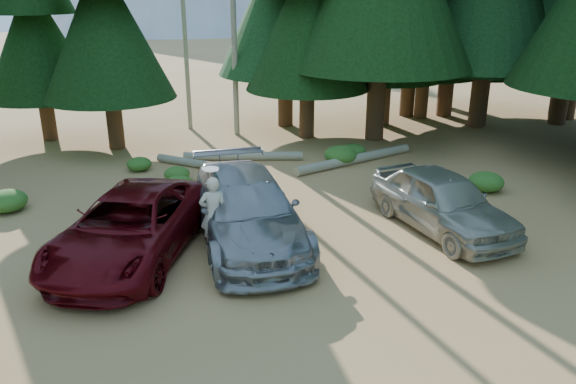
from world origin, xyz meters
name	(u,v)px	position (x,y,z in m)	size (l,w,h in m)	color
ground	(282,305)	(0.00, 0.00, 0.00)	(160.00, 160.00, 0.00)	#A57746
forest_belt_north	(218,132)	(0.00, 15.00, 0.00)	(36.00, 7.00, 22.00)	black
snag_back	(184,17)	(-1.20, 16.00, 5.00)	(0.20, 0.20, 10.00)	gray
red_pickup	(131,227)	(-3.15, 2.96, 0.80)	(2.66, 5.77, 1.60)	#57070D
silver_minivan_center	(247,210)	(-0.28, 3.28, 0.88)	(2.45, 6.04, 1.75)	#919398
silver_minivan_right	(443,201)	(4.99, 2.97, 0.82)	(1.94, 4.82, 1.64)	#A9A696
frisbee_player	(213,213)	(-1.18, 2.52, 1.17)	(0.67, 0.45, 2.03)	beige
log_left	(243,156)	(0.56, 10.50, 0.16)	(0.32, 0.32, 4.53)	gray
log_mid	(199,164)	(-1.16, 9.85, 0.15)	(0.30, 0.30, 3.63)	gray
log_right	(355,159)	(4.59, 9.21, 0.17)	(0.34, 0.34, 5.37)	gray
shrub_far_left	(7,201)	(-6.93, 6.79, 0.32)	(1.15, 1.15, 0.63)	#2D5C1B
shrub_left	(139,164)	(-3.28, 10.00, 0.24)	(0.88, 0.88, 0.48)	#2D5C1B
shrub_center_left	(179,185)	(-1.94, 7.25, 0.28)	(1.03, 1.03, 0.57)	#2D5C1B
shrub_center_right	(177,174)	(-1.97, 8.58, 0.24)	(0.88, 0.88, 0.48)	#2D5C1B
shrub_right	(354,151)	(4.79, 10.00, 0.26)	(0.96, 0.96, 0.53)	#2D5C1B
shrub_far_right	(340,155)	(4.06, 9.33, 0.33)	(1.21, 1.21, 0.67)	#2D5C1B
shrub_edge_east	(486,182)	(7.82, 5.50, 0.31)	(1.12, 1.12, 0.62)	#2D5C1B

